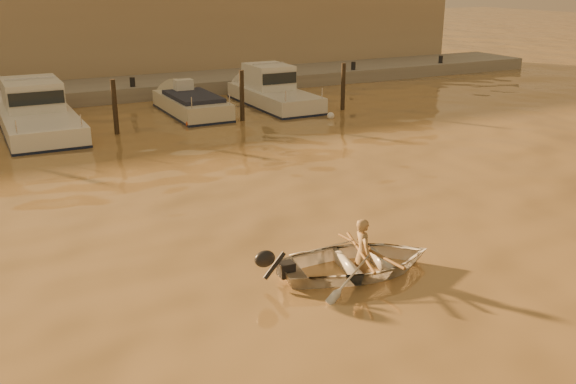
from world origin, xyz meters
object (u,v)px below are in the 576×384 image
person (363,252)px  moored_boat_4 (274,92)px  moored_boat_2 (36,113)px  dinghy (358,262)px  waterfront_building (59,37)px  moored_boat_3 (192,108)px

person → moored_boat_4: 16.95m
person → moored_boat_2: (-4.12, 15.91, 0.23)m
dinghy → moored_boat_2: size_ratio=0.37×
dinghy → waterfront_building: (-1.36, 26.90, 2.20)m
person → moored_boat_3: bearing=1.8°
moored_boat_2 → waterfront_building: 11.46m
moored_boat_4 → waterfront_building: 13.32m
person → moored_boat_4: bearing=-11.2°
dinghy → person: 0.22m
dinghy → person: person is taller
moored_boat_4 → dinghy: bearing=-110.5°
moored_boat_4 → waterfront_building: waterfront_building is taller
moored_boat_4 → moored_boat_2: bearing=180.0°
moored_boat_2 → person: bearing=-75.5°
person → waterfront_building: waterfront_building is taller
moored_boat_3 → person: bearing=-97.1°
dinghy → waterfront_building: 27.02m
dinghy → moored_boat_3: moored_boat_3 is taller
dinghy → moored_boat_3: (2.08, 15.90, 0.02)m
moored_boat_2 → moored_boat_4: 9.96m
person → waterfront_building: size_ratio=0.03×
moored_boat_3 → moored_boat_4: 3.88m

